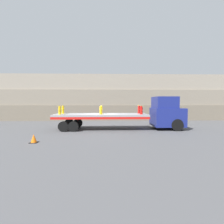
% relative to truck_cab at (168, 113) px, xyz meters
% --- Properties ---
extents(ground_plane, '(120.00, 120.00, 0.00)m').
position_rel_truck_cab_xyz_m(ground_plane, '(-6.09, 0.00, -1.45)').
color(ground_plane, '#474749').
extents(rock_cliff, '(60.00, 3.30, 6.09)m').
position_rel_truck_cab_xyz_m(rock_cliff, '(-6.09, 8.46, 1.60)').
color(rock_cliff, '#706656').
rests_on(rock_cliff, ground_plane).
extents(truck_cab, '(2.67, 2.61, 2.95)m').
position_rel_truck_cab_xyz_m(truck_cab, '(0.00, 0.00, 0.00)').
color(truck_cab, navy).
rests_on(truck_cab, ground_plane).
extents(flatbed_trailer, '(8.31, 2.65, 1.39)m').
position_rel_truck_cab_xyz_m(flatbed_trailer, '(-6.61, 0.00, -0.32)').
color(flatbed_trailer, gray).
rests_on(flatbed_trailer, ground_plane).
extents(fire_hydrant_yellow_near_0, '(0.28, 0.48, 0.75)m').
position_rel_truck_cab_xyz_m(fire_hydrant_yellow_near_0, '(-9.64, -0.56, 0.30)').
color(fire_hydrant_yellow_near_0, gold).
rests_on(fire_hydrant_yellow_near_0, flatbed_trailer).
extents(fire_hydrant_yellow_far_0, '(0.28, 0.48, 0.75)m').
position_rel_truck_cab_xyz_m(fire_hydrant_yellow_far_0, '(-9.64, 0.56, 0.30)').
color(fire_hydrant_yellow_far_0, gold).
rests_on(fire_hydrant_yellow_far_0, flatbed_trailer).
extents(fire_hydrant_yellow_near_1, '(0.28, 0.48, 0.75)m').
position_rel_truck_cab_xyz_m(fire_hydrant_yellow_near_1, '(-6.09, -0.56, 0.30)').
color(fire_hydrant_yellow_near_1, gold).
rests_on(fire_hydrant_yellow_near_1, flatbed_trailer).
extents(fire_hydrant_yellow_far_1, '(0.28, 0.48, 0.75)m').
position_rel_truck_cab_xyz_m(fire_hydrant_yellow_far_1, '(-6.09, 0.56, 0.30)').
color(fire_hydrant_yellow_far_1, gold).
rests_on(fire_hydrant_yellow_far_1, flatbed_trailer).
extents(fire_hydrant_red_near_2, '(0.28, 0.48, 0.75)m').
position_rel_truck_cab_xyz_m(fire_hydrant_red_near_2, '(-2.53, -0.56, 0.30)').
color(fire_hydrant_red_near_2, red).
rests_on(fire_hydrant_red_near_2, flatbed_trailer).
extents(fire_hydrant_red_far_2, '(0.28, 0.48, 0.75)m').
position_rel_truck_cab_xyz_m(fire_hydrant_red_far_2, '(-2.53, 0.56, 0.30)').
color(fire_hydrant_red_far_2, red).
rests_on(fire_hydrant_red_far_2, flatbed_trailer).
extents(cargo_strap_rear, '(0.05, 2.75, 0.01)m').
position_rel_truck_cab_xyz_m(cargo_strap_rear, '(-9.64, 0.00, 0.69)').
color(cargo_strap_rear, yellow).
rests_on(cargo_strap_rear, fire_hydrant_yellow_near_0).
extents(cargo_strap_middle, '(0.05, 2.75, 0.01)m').
position_rel_truck_cab_xyz_m(cargo_strap_middle, '(-6.09, 0.00, 0.69)').
color(cargo_strap_middle, yellow).
rests_on(cargo_strap_middle, fire_hydrant_yellow_near_1).
extents(cargo_strap_front, '(0.05, 2.75, 0.01)m').
position_rel_truck_cab_xyz_m(cargo_strap_front, '(-2.53, 0.00, 0.69)').
color(cargo_strap_front, yellow).
rests_on(cargo_strap_front, fire_hydrant_red_near_2).
extents(traffic_cone, '(0.47, 0.47, 0.53)m').
position_rel_truck_cab_xyz_m(traffic_cone, '(-10.05, -5.06, -1.19)').
color(traffic_cone, black).
rests_on(traffic_cone, ground_plane).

